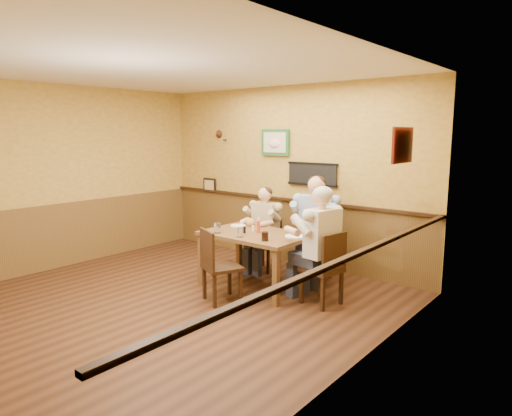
{
  "coord_description": "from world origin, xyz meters",
  "views": [
    {
      "loc": [
        4.24,
        -3.44,
        2.07
      ],
      "look_at": [
        0.51,
        1.11,
        1.1
      ],
      "focal_mm": 32.0,
      "sensor_mm": 36.0,
      "label": 1
    }
  ],
  "objects_px": {
    "chair_near_side": "(222,265)",
    "pepper_shaker": "(244,230)",
    "water_glass_left": "(217,228)",
    "cola_tumbler": "(265,236)",
    "salt_shaker": "(253,229)",
    "diner_blue_polo": "(316,234)",
    "diner_white_elder": "(322,252)",
    "chair_back_left": "(265,244)",
    "water_glass_mid": "(240,232)",
    "chair_back_right": "(316,248)",
    "chair_right_end": "(322,268)",
    "diner_tan_shirt": "(266,233)",
    "hot_sauce_bottle": "(258,226)",
    "dining_table": "(255,240)"
  },
  "relations": [
    {
      "from": "water_glass_mid",
      "to": "hot_sauce_bottle",
      "type": "height_order",
      "value": "hot_sauce_bottle"
    },
    {
      "from": "diner_white_elder",
      "to": "water_glass_left",
      "type": "bearing_deg",
      "value": -66.41
    },
    {
      "from": "chair_back_right",
      "to": "diner_white_elder",
      "type": "distance_m",
      "value": 0.93
    },
    {
      "from": "diner_blue_polo",
      "to": "diner_white_elder",
      "type": "bearing_deg",
      "value": -72.68
    },
    {
      "from": "cola_tumbler",
      "to": "diner_blue_polo",
      "type": "bearing_deg",
      "value": 84.57
    },
    {
      "from": "cola_tumbler",
      "to": "chair_back_left",
      "type": "bearing_deg",
      "value": 127.86
    },
    {
      "from": "chair_right_end",
      "to": "diner_white_elder",
      "type": "xyz_separation_m",
      "value": [
        0.0,
        0.0,
        0.2
      ]
    },
    {
      "from": "chair_near_side",
      "to": "diner_tan_shirt",
      "type": "relative_size",
      "value": 0.8
    },
    {
      "from": "water_glass_mid",
      "to": "chair_near_side",
      "type": "bearing_deg",
      "value": -85.9
    },
    {
      "from": "dining_table",
      "to": "diner_white_elder",
      "type": "distance_m",
      "value": 1.02
    },
    {
      "from": "chair_back_left",
      "to": "water_glass_mid",
      "type": "relative_size",
      "value": 6.76
    },
    {
      "from": "hot_sauce_bottle",
      "to": "cola_tumbler",
      "type": "bearing_deg",
      "value": -40.52
    },
    {
      "from": "diner_white_elder",
      "to": "hot_sauce_bottle",
      "type": "bearing_deg",
      "value": -79.83
    },
    {
      "from": "diner_blue_polo",
      "to": "diner_white_elder",
      "type": "distance_m",
      "value": 0.92
    },
    {
      "from": "water_glass_left",
      "to": "cola_tumbler",
      "type": "xyz_separation_m",
      "value": [
        0.77,
        0.05,
        -0.01
      ]
    },
    {
      "from": "diner_tan_shirt",
      "to": "salt_shaker",
      "type": "relative_size",
      "value": 13.61
    },
    {
      "from": "diner_white_elder",
      "to": "chair_right_end",
      "type": "bearing_deg",
      "value": 180.0
    },
    {
      "from": "diner_tan_shirt",
      "to": "salt_shaker",
      "type": "xyz_separation_m",
      "value": [
        0.3,
        -0.66,
        0.22
      ]
    },
    {
      "from": "chair_near_side",
      "to": "pepper_shaker",
      "type": "distance_m",
      "value": 0.67
    },
    {
      "from": "chair_right_end",
      "to": "chair_near_side",
      "type": "distance_m",
      "value": 1.22
    },
    {
      "from": "water_glass_mid",
      "to": "chair_back_right",
      "type": "bearing_deg",
      "value": 66.05
    },
    {
      "from": "chair_right_end",
      "to": "hot_sauce_bottle",
      "type": "xyz_separation_m",
      "value": [
        -0.98,
        -0.01,
        0.39
      ]
    },
    {
      "from": "diner_tan_shirt",
      "to": "pepper_shaker",
      "type": "bearing_deg",
      "value": -75.14
    },
    {
      "from": "salt_shaker",
      "to": "pepper_shaker",
      "type": "bearing_deg",
      "value": -100.31
    },
    {
      "from": "diner_tan_shirt",
      "to": "water_glass_mid",
      "type": "xyz_separation_m",
      "value": [
        0.37,
        -1.01,
        0.24
      ]
    },
    {
      "from": "chair_near_side",
      "to": "diner_white_elder",
      "type": "xyz_separation_m",
      "value": [
        1.0,
        0.7,
        0.19
      ]
    },
    {
      "from": "water_glass_left",
      "to": "chair_back_right",
      "type": "bearing_deg",
      "value": 51.23
    },
    {
      "from": "chair_back_right",
      "to": "water_glass_mid",
      "type": "relative_size",
      "value": 7.9
    },
    {
      "from": "dining_table",
      "to": "salt_shaker",
      "type": "relative_size",
      "value": 16.64
    },
    {
      "from": "diner_white_elder",
      "to": "water_glass_left",
      "type": "height_order",
      "value": "diner_white_elder"
    },
    {
      "from": "chair_right_end",
      "to": "diner_tan_shirt",
      "type": "height_order",
      "value": "diner_tan_shirt"
    },
    {
      "from": "diner_tan_shirt",
      "to": "water_glass_left",
      "type": "relative_size",
      "value": 8.47
    },
    {
      "from": "water_glass_left",
      "to": "water_glass_mid",
      "type": "height_order",
      "value": "water_glass_left"
    },
    {
      "from": "chair_near_side",
      "to": "salt_shaker",
      "type": "xyz_separation_m",
      "value": [
        -0.1,
        0.72,
        0.33
      ]
    },
    {
      "from": "dining_table",
      "to": "hot_sauce_bottle",
      "type": "height_order",
      "value": "hot_sauce_bottle"
    },
    {
      "from": "salt_shaker",
      "to": "pepper_shaker",
      "type": "xyz_separation_m",
      "value": [
        -0.03,
        -0.15,
        0.0
      ]
    },
    {
      "from": "diner_tan_shirt",
      "to": "diner_blue_polo",
      "type": "height_order",
      "value": "diner_blue_polo"
    },
    {
      "from": "pepper_shaker",
      "to": "diner_blue_polo",
      "type": "bearing_deg",
      "value": 56.36
    },
    {
      "from": "diner_white_elder",
      "to": "hot_sauce_bottle",
      "type": "relative_size",
      "value": 6.84
    },
    {
      "from": "chair_back_left",
      "to": "water_glass_left",
      "type": "relative_size",
      "value": 5.93
    },
    {
      "from": "diner_tan_shirt",
      "to": "diner_blue_polo",
      "type": "relative_size",
      "value": 0.86
    },
    {
      "from": "diner_blue_polo",
      "to": "diner_white_elder",
      "type": "height_order",
      "value": "diner_blue_polo"
    },
    {
      "from": "diner_blue_polo",
      "to": "water_glass_left",
      "type": "relative_size",
      "value": 9.9
    },
    {
      "from": "chair_back_left",
      "to": "diner_blue_polo",
      "type": "relative_size",
      "value": 0.6
    },
    {
      "from": "chair_back_right",
      "to": "diner_blue_polo",
      "type": "distance_m",
      "value": 0.2
    },
    {
      "from": "salt_shaker",
      "to": "chair_back_left",
      "type": "bearing_deg",
      "value": 114.59
    },
    {
      "from": "dining_table",
      "to": "chair_right_end",
      "type": "distance_m",
      "value": 1.04
    },
    {
      "from": "diner_white_elder",
      "to": "hot_sauce_bottle",
      "type": "distance_m",
      "value": 1.0
    },
    {
      "from": "cola_tumbler",
      "to": "diner_white_elder",
      "type": "bearing_deg",
      "value": 24.72
    },
    {
      "from": "hot_sauce_bottle",
      "to": "pepper_shaker",
      "type": "height_order",
      "value": "hot_sauce_bottle"
    }
  ]
}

